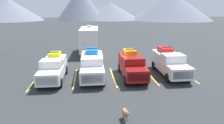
{
  "coord_description": "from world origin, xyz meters",
  "views": [
    {
      "loc": [
        -2.21,
        -18.01,
        6.45
      ],
      "look_at": [
        0.0,
        0.51,
        1.2
      ],
      "focal_mm": 31.04,
      "sensor_mm": 36.0,
      "label": 1
    }
  ],
  "objects_px": {
    "pickup_truck_c": "(132,65)",
    "camper_trailer_a": "(89,39)",
    "pickup_truck_d": "(169,62)",
    "dog": "(126,113)",
    "pickup_truck_a": "(53,68)",
    "pickup_truck_b": "(92,65)"
  },
  "relations": [
    {
      "from": "pickup_truck_b",
      "to": "dog",
      "type": "xyz_separation_m",
      "value": [
        1.77,
        -7.8,
        -0.7
      ]
    },
    {
      "from": "pickup_truck_c",
      "to": "camper_trailer_a",
      "type": "height_order",
      "value": "camper_trailer_a"
    },
    {
      "from": "pickup_truck_a",
      "to": "camper_trailer_a",
      "type": "distance_m",
      "value": 11.03
    },
    {
      "from": "pickup_truck_b",
      "to": "camper_trailer_a",
      "type": "xyz_separation_m",
      "value": [
        -0.17,
        10.18,
        0.88
      ]
    },
    {
      "from": "pickup_truck_c",
      "to": "pickup_truck_d",
      "type": "relative_size",
      "value": 0.91
    },
    {
      "from": "pickup_truck_d",
      "to": "camper_trailer_a",
      "type": "height_order",
      "value": "camper_trailer_a"
    },
    {
      "from": "pickup_truck_d",
      "to": "dog",
      "type": "distance_m",
      "value": 9.77
    },
    {
      "from": "pickup_truck_c",
      "to": "pickup_truck_d",
      "type": "distance_m",
      "value": 3.89
    },
    {
      "from": "dog",
      "to": "pickup_truck_a",
      "type": "bearing_deg",
      "value": 125.29
    },
    {
      "from": "pickup_truck_d",
      "to": "camper_trailer_a",
      "type": "distance_m",
      "value": 12.88
    },
    {
      "from": "pickup_truck_c",
      "to": "camper_trailer_a",
      "type": "relative_size",
      "value": 0.68
    },
    {
      "from": "pickup_truck_c",
      "to": "camper_trailer_a",
      "type": "xyz_separation_m",
      "value": [
        -3.94,
        10.54,
        0.91
      ]
    },
    {
      "from": "pickup_truck_c",
      "to": "camper_trailer_a",
      "type": "bearing_deg",
      "value": 110.48
    },
    {
      "from": "pickup_truck_c",
      "to": "camper_trailer_a",
      "type": "distance_m",
      "value": 11.29
    },
    {
      "from": "pickup_truck_d",
      "to": "dog",
      "type": "height_order",
      "value": "pickup_truck_d"
    },
    {
      "from": "camper_trailer_a",
      "to": "dog",
      "type": "distance_m",
      "value": 18.16
    },
    {
      "from": "pickup_truck_a",
      "to": "pickup_truck_c",
      "type": "height_order",
      "value": "pickup_truck_c"
    },
    {
      "from": "pickup_truck_a",
      "to": "dog",
      "type": "height_order",
      "value": "pickup_truck_a"
    },
    {
      "from": "pickup_truck_d",
      "to": "camper_trailer_a",
      "type": "bearing_deg",
      "value": 127.42
    },
    {
      "from": "camper_trailer_a",
      "to": "dog",
      "type": "xyz_separation_m",
      "value": [
        1.94,
        -17.99,
        -1.58
      ]
    },
    {
      "from": "pickup_truck_c",
      "to": "dog",
      "type": "distance_m",
      "value": 7.74
    },
    {
      "from": "dog",
      "to": "pickup_truck_c",
      "type": "bearing_deg",
      "value": 74.99
    }
  ]
}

